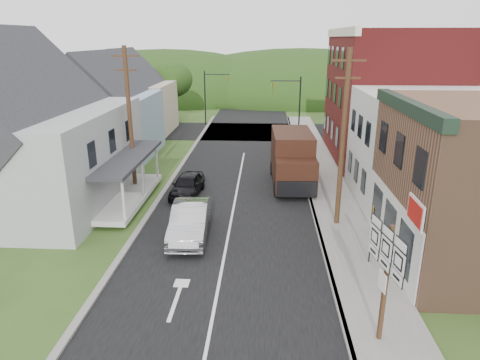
% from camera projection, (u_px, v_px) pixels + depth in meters
% --- Properties ---
extents(ground, '(120.00, 120.00, 0.00)m').
position_uv_depth(ground, '(225.00, 254.00, 19.58)').
color(ground, '#2D4719').
rests_on(ground, ground).
extents(road, '(9.00, 90.00, 0.02)m').
position_uv_depth(road, '(238.00, 183.00, 29.05)').
color(road, black).
rests_on(road, ground).
extents(cross_road, '(60.00, 9.00, 0.02)m').
position_uv_depth(cross_road, '(248.00, 132.00, 45.15)').
color(cross_road, black).
rests_on(cross_road, ground).
extents(sidewalk_right, '(2.80, 55.00, 0.15)m').
position_uv_depth(sidewalk_right, '(330.00, 194.00, 26.81)').
color(sidewalk_right, slate).
rests_on(sidewalk_right, ground).
extents(curb_right, '(0.20, 55.00, 0.15)m').
position_uv_depth(curb_right, '(308.00, 194.00, 26.88)').
color(curb_right, slate).
rests_on(curb_right, ground).
extents(curb_left, '(0.30, 55.00, 0.12)m').
position_uv_depth(curb_left, '(164.00, 191.00, 27.39)').
color(curb_left, slate).
rests_on(curb_left, ground).
extents(storefront_white, '(8.00, 7.00, 6.50)m').
position_uv_depth(storefront_white, '(428.00, 148.00, 25.03)').
color(storefront_white, silver).
rests_on(storefront_white, ground).
extents(storefront_red, '(8.00, 12.00, 10.00)m').
position_uv_depth(storefront_red, '(387.00, 97.00, 33.48)').
color(storefront_red, maroon).
rests_on(storefront_red, ground).
extents(house_gray, '(10.20, 12.24, 8.35)m').
position_uv_depth(house_gray, '(26.00, 132.00, 24.59)').
color(house_gray, '#A6A9AC').
rests_on(house_gray, ground).
extents(house_blue, '(7.14, 8.16, 7.28)m').
position_uv_depth(house_blue, '(110.00, 111.00, 35.12)').
color(house_blue, '#859DB5').
rests_on(house_blue, ground).
extents(house_cream, '(7.14, 8.16, 7.28)m').
position_uv_depth(house_cream, '(136.00, 97.00, 43.67)').
color(house_cream, beige).
rests_on(house_cream, ground).
extents(utility_pole_right, '(1.60, 0.26, 9.00)m').
position_uv_depth(utility_pole_right, '(343.00, 139.00, 21.11)').
color(utility_pole_right, '#472D19').
rests_on(utility_pole_right, ground).
extents(utility_pole_left, '(1.60, 0.26, 9.00)m').
position_uv_depth(utility_pole_left, '(130.00, 120.00, 26.04)').
color(utility_pole_left, '#472D19').
rests_on(utility_pole_left, ground).
extents(traffic_signal_right, '(2.87, 0.20, 6.00)m').
position_uv_depth(traffic_signal_right, '(292.00, 101.00, 40.41)').
color(traffic_signal_right, black).
rests_on(traffic_signal_right, ground).
extents(traffic_signal_left, '(2.87, 0.20, 6.00)m').
position_uv_depth(traffic_signal_left, '(211.00, 91.00, 47.52)').
color(traffic_signal_left, black).
rests_on(traffic_signal_left, ground).
extents(tree_left_b, '(4.80, 4.80, 6.94)m').
position_uv_depth(tree_left_b, '(1.00, 105.00, 30.34)').
color(tree_left_b, '#382616').
rests_on(tree_left_b, ground).
extents(tree_left_c, '(5.80, 5.80, 8.41)m').
position_uv_depth(tree_left_c, '(31.00, 79.00, 37.70)').
color(tree_left_c, '#382616').
rests_on(tree_left_c, ground).
extents(tree_left_d, '(4.80, 4.80, 6.94)m').
position_uv_depth(tree_left_d, '(172.00, 79.00, 48.84)').
color(tree_left_d, '#382616').
rests_on(tree_left_d, ground).
extents(forested_ridge, '(90.00, 30.00, 16.00)m').
position_uv_depth(forested_ridge, '(255.00, 97.00, 71.67)').
color(forested_ridge, '#19330F').
rests_on(forested_ridge, ground).
extents(silver_sedan, '(2.00, 5.05, 1.63)m').
position_uv_depth(silver_sedan, '(190.00, 221.00, 21.05)').
color(silver_sedan, '#BAB9BF').
rests_on(silver_sedan, ground).
extents(dark_sedan, '(1.92, 4.16, 1.38)m').
position_uv_depth(dark_sedan, '(187.00, 185.00, 26.62)').
color(dark_sedan, black).
rests_on(dark_sedan, ground).
extents(delivery_van, '(2.81, 6.36, 3.51)m').
position_uv_depth(delivery_van, '(292.00, 159.00, 28.23)').
color(delivery_van, black).
rests_on(delivery_van, ground).
extents(route_sign_cluster, '(0.49, 2.26, 4.00)m').
position_uv_depth(route_sign_cluster, '(386.00, 268.00, 13.03)').
color(route_sign_cluster, '#472D19').
rests_on(route_sign_cluster, sidewalk_right).
extents(warning_sign, '(0.18, 0.73, 2.67)m').
position_uv_depth(warning_sign, '(372.00, 226.00, 18.06)').
color(warning_sign, black).
rests_on(warning_sign, sidewalk_right).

